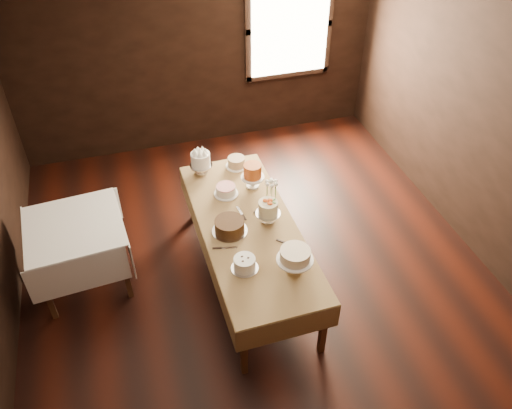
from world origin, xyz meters
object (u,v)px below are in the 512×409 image
at_px(cake_flowers, 268,213).
at_px(cake_speckled, 236,162).
at_px(flower_vase, 271,202).
at_px(cake_swirl, 245,264).
at_px(cake_chocolate, 230,226).
at_px(cake_caramel, 253,177).
at_px(cake_cream, 295,260).
at_px(display_table, 248,230).
at_px(side_table, 75,233).
at_px(cake_meringue, 201,164).
at_px(cake_server_c, 240,210).
at_px(cake_lattice, 226,191).
at_px(cake_server_d, 265,205).
at_px(cake_server_e, 230,248).
at_px(cake_server_b, 292,245).

bearing_deg(cake_flowers, cake_speckled, 93.33).
relative_size(cake_speckled, flower_vase, 1.80).
bearing_deg(cake_swirl, cake_chocolate, 90.67).
bearing_deg(cake_caramel, cake_flowers, -91.41).
bearing_deg(cake_cream, cake_caramel, 90.99).
xyz_separation_m(display_table, side_table, (-1.69, 0.44, 0.02)).
distance_m(cake_meringue, cake_cream, 1.78).
bearing_deg(cake_speckled, cake_cream, -86.76).
relative_size(cake_caramel, cake_cream, 0.77).
bearing_deg(cake_server_c, cake_flowers, -143.41).
relative_size(display_table, cake_lattice, 8.39).
bearing_deg(cake_server_d, cake_flowers, -129.48).
bearing_deg(cake_meringue, cake_chocolate, -86.49).
xyz_separation_m(cake_swirl, cake_cream, (0.44, -0.12, 0.05)).
bearing_deg(cake_server_d, cake_caramel, 65.53).
distance_m(cake_server_d, cake_server_e, 0.72).
bearing_deg(flower_vase, display_table, -145.23).
relative_size(cake_cream, flower_vase, 2.79).
bearing_deg(cake_lattice, cake_server_c, -77.52).
bearing_deg(cake_server_b, cake_server_e, -149.80).
xyz_separation_m(display_table, cake_server_b, (0.33, -0.39, 0.06)).
relative_size(side_table, cake_server_b, 4.27).
distance_m(cake_speckled, cake_server_b, 1.44).
distance_m(cake_speckled, cake_server_e, 1.35).
bearing_deg(cake_caramel, cake_server_e, -119.24).
distance_m(cake_speckled, cake_flowers, 1.03).
xyz_separation_m(cake_flowers, cake_swirl, (-0.40, -0.57, -0.05)).
bearing_deg(cake_meringue, side_table, -157.89).
xyz_separation_m(cake_server_b, cake_server_c, (-0.35, 0.65, 0.00)).
xyz_separation_m(cake_flowers, cake_server_c, (-0.23, 0.24, -0.11)).
relative_size(cake_chocolate, flower_vase, 2.97).
xyz_separation_m(cake_meringue, flower_vase, (0.57, -0.81, -0.06)).
relative_size(cake_flowers, cake_cream, 0.67).
relative_size(display_table, side_table, 2.37).
bearing_deg(cake_speckled, cake_chocolate, -108.38).
bearing_deg(cake_meringue, flower_vase, -54.63).
xyz_separation_m(cake_speckled, cake_chocolate, (-0.35, -1.06, 0.01)).
bearing_deg(cake_server_c, cake_lattice, 5.37).
height_order(cake_flowers, flower_vase, cake_flowers).
distance_m(cake_cream, cake_server_d, 0.94).
bearing_deg(cake_server_d, flower_vase, -64.65).
xyz_separation_m(display_table, cake_cream, (0.25, -0.68, 0.16)).
bearing_deg(display_table, cake_caramel, 69.79).
bearing_deg(cake_server_e, cake_chocolate, 87.31).
xyz_separation_m(cake_speckled, cake_cream, (0.10, -1.71, 0.05)).
relative_size(cake_lattice, cake_server_d, 1.21).
bearing_deg(side_table, cake_cream, -30.06).
bearing_deg(display_table, flower_vase, 34.77).
bearing_deg(cake_server_b, cake_flowers, 149.59).
relative_size(cake_meringue, flower_vase, 2.15).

